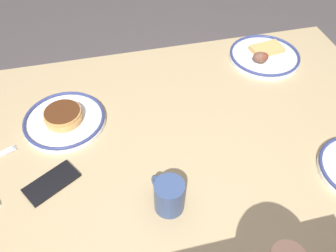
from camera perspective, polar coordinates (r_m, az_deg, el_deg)
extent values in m
plane|color=#4A4343|center=(1.72, 1.73, -17.66)|extent=(6.00, 6.00, 0.00)
cube|color=tan|center=(1.12, 2.55, -1.50)|extent=(1.42, 0.91, 0.03)
cylinder|color=#94805C|center=(1.80, 17.97, 2.18)|extent=(0.07, 0.07, 0.70)
cylinder|color=#94805C|center=(1.65, -22.19, -4.79)|extent=(0.07, 0.07, 0.70)
cylinder|color=white|center=(1.43, 15.07, 10.57)|extent=(0.26, 0.26, 0.01)
torus|color=navy|center=(1.42, 15.16, 10.96)|extent=(0.26, 0.26, 0.01)
cube|color=tan|center=(1.45, 15.49, 11.77)|extent=(0.13, 0.09, 0.02)
ellipsoid|color=brown|center=(1.38, 14.40, 10.59)|extent=(0.05, 0.04, 0.04)
ellipsoid|color=brown|center=(1.38, 14.75, 10.54)|extent=(0.05, 0.04, 0.04)
ellipsoid|color=brown|center=(1.38, 14.30, 10.27)|extent=(0.03, 0.03, 0.03)
ellipsoid|color=brown|center=(1.38, 14.22, 10.31)|extent=(0.03, 0.03, 0.03)
ellipsoid|color=brown|center=(1.38, 14.69, 10.09)|extent=(0.03, 0.02, 0.02)
cylinder|color=white|center=(1.17, -16.12, 0.69)|extent=(0.26, 0.26, 0.01)
torus|color=navy|center=(1.16, -16.24, 1.10)|extent=(0.25, 0.25, 0.01)
cylinder|color=tan|center=(1.16, -16.25, 1.14)|extent=(0.11, 0.11, 0.01)
cylinder|color=tan|center=(1.15, -16.37, 1.55)|extent=(0.12, 0.12, 0.01)
cylinder|color=tan|center=(1.14, -16.49, 1.98)|extent=(0.11, 0.11, 0.01)
cylinder|color=#4C2814|center=(1.14, -16.57, 2.24)|extent=(0.11, 0.11, 0.00)
cylinder|color=#334772|center=(0.91, 0.21, -11.13)|extent=(0.08, 0.08, 0.09)
torus|color=#334772|center=(0.92, -1.30, -9.55)|extent=(0.04, 0.06, 0.06)
cylinder|color=brown|center=(0.88, 0.22, -10.08)|extent=(0.07, 0.07, 0.01)
cube|color=black|center=(1.03, -18.08, -8.59)|extent=(0.16, 0.14, 0.01)
cube|color=silver|center=(1.14, -23.73, -3.77)|extent=(0.03, 0.01, 0.00)
cube|color=silver|center=(1.15, -23.81, -3.57)|extent=(0.03, 0.01, 0.00)
cube|color=silver|center=(1.15, -23.89, -3.38)|extent=(0.03, 0.01, 0.00)
cube|color=silver|center=(1.16, -23.96, -3.18)|extent=(0.03, 0.01, 0.00)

